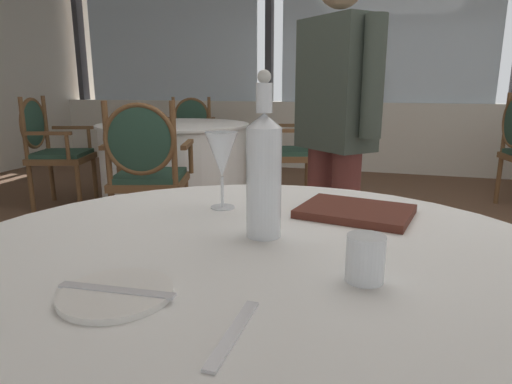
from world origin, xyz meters
TOP-DOWN VIEW (x-y plane):
  - ground_plane at (0.00, 0.00)m, footprint 11.95×11.95m
  - window_wall_far at (0.00, 3.45)m, footprint 9.09×0.14m
  - side_plate at (-0.28, -1.67)m, footprint 0.18×0.18m
  - butter_knife at (-0.28, -1.67)m, footprint 0.19×0.03m
  - dinner_fork at (-0.06, -1.72)m, footprint 0.02×0.17m
  - water_bottle at (-0.13, -1.33)m, footprint 0.08×0.08m
  - wine_glass at (-0.30, -1.14)m, footprint 0.09×0.09m
  - water_tumbler at (0.09, -1.50)m, footprint 0.06×0.06m
  - menu_book at (0.05, -1.11)m, footprint 0.30×0.25m
  - background_table_0 at (-1.68, 1.26)m, footprint 1.30×1.30m
  - dining_chair_0_0 at (-0.65, 1.58)m, footprint 0.58×0.62m
  - dining_chair_0_1 at (-2.00, 2.28)m, footprint 0.62×0.58m
  - dining_chair_0_2 at (-2.71, 0.93)m, footprint 0.58×0.62m
  - dining_chair_0_3 at (-1.35, 0.23)m, footprint 0.62×0.58m
  - diner_person_0 at (-0.12, -0.16)m, footprint 0.41×0.39m

SIDE VIEW (x-z plane):
  - ground_plane at x=0.00m, z-range 0.00..0.00m
  - background_table_0 at x=-1.68m, z-range 0.00..0.73m
  - dining_chair_0_0 at x=-0.65m, z-range 0.09..1.01m
  - dining_chair_0_1 at x=-2.00m, z-range 0.09..1.02m
  - dining_chair_0_2 at x=-2.71m, z-range 0.08..1.04m
  - dining_chair_0_3 at x=-1.35m, z-range 0.08..1.05m
  - dinner_fork at x=-0.06m, z-range 0.73..0.74m
  - side_plate at x=-0.28m, z-range 0.73..0.74m
  - menu_book at x=0.05m, z-range 0.73..0.75m
  - butter_knife at x=-0.28m, z-range 0.74..0.74m
  - water_tumbler at x=0.09m, z-range 0.73..0.81m
  - wine_glass at x=-0.30m, z-range 0.77..0.98m
  - water_bottle at x=-0.13m, z-range 0.70..1.05m
  - diner_person_0 at x=-0.12m, z-range 0.10..1.67m
  - window_wall_far at x=0.00m, z-range -0.28..2.51m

